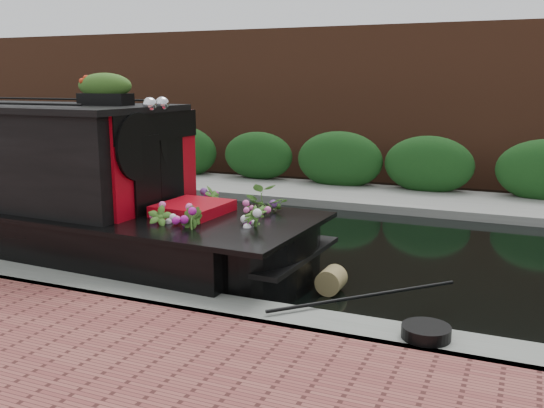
% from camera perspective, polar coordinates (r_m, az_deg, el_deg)
% --- Properties ---
extents(ground, '(80.00, 80.00, 0.00)m').
position_cam_1_polar(ground, '(10.11, -2.32, -3.53)').
color(ground, black).
rests_on(ground, ground).
extents(near_bank_coping, '(40.00, 0.60, 0.50)m').
position_cam_1_polar(near_bank_coping, '(7.43, -13.57, -9.57)').
color(near_bank_coping, gray).
rests_on(near_bank_coping, ground).
extents(far_bank_path, '(40.00, 2.40, 0.34)m').
position_cam_1_polar(far_bank_path, '(13.92, 5.18, 0.64)').
color(far_bank_path, gray).
rests_on(far_bank_path, ground).
extents(far_hedge, '(40.00, 1.10, 2.80)m').
position_cam_1_polar(far_hedge, '(14.76, 6.28, 1.25)').
color(far_hedge, '#174116').
rests_on(far_hedge, ground).
extents(far_brick_wall, '(40.00, 1.00, 8.00)m').
position_cam_1_polar(far_brick_wall, '(16.75, 8.40, 2.43)').
color(far_brick_wall, brown).
rests_on(far_brick_wall, ground).
extents(rope_fender, '(0.33, 0.36, 0.33)m').
position_cam_1_polar(rope_fender, '(7.73, 5.60, -7.15)').
color(rope_fender, olive).
rests_on(rope_fender, ground).
extents(coiled_mooring_rope, '(0.47, 0.47, 0.12)m').
position_cam_1_polar(coiled_mooring_rope, '(6.01, 14.30, -11.59)').
color(coiled_mooring_rope, black).
rests_on(coiled_mooring_rope, near_bank_coping).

